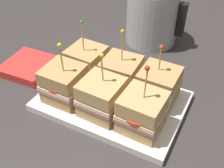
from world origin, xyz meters
The scene contains 10 objects.
ground_plane centered at (0.00, 0.00, 0.00)m, with size 6.00×6.00×0.00m, color #383333.
serving_platter centered at (0.00, 0.00, 0.01)m, with size 0.34×0.23×0.02m.
sandwich_front_left centered at (-0.10, -0.05, 0.06)m, with size 0.09×0.09×0.16m.
sandwich_front_center centered at (0.00, -0.05, 0.06)m, with size 0.09×0.09×0.16m.
sandwich_front_right centered at (0.10, -0.05, 0.06)m, with size 0.09×0.09×0.16m.
sandwich_back_left centered at (-0.10, 0.05, 0.06)m, with size 0.10×0.10×0.16m.
sandwich_back_center centered at (0.00, 0.05, 0.06)m, with size 0.09×0.09×0.16m.
sandwich_back_right centered at (0.10, 0.05, 0.06)m, with size 0.09×0.09×0.15m.
kettle_steel centered at (-0.03, 0.33, 0.09)m, with size 0.18×0.16×0.20m.
napkin_stack centered at (-0.28, 0.02, 0.01)m, with size 0.14×0.14×0.02m.
Camera 1 is at (0.23, -0.45, 0.48)m, focal length 45.00 mm.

